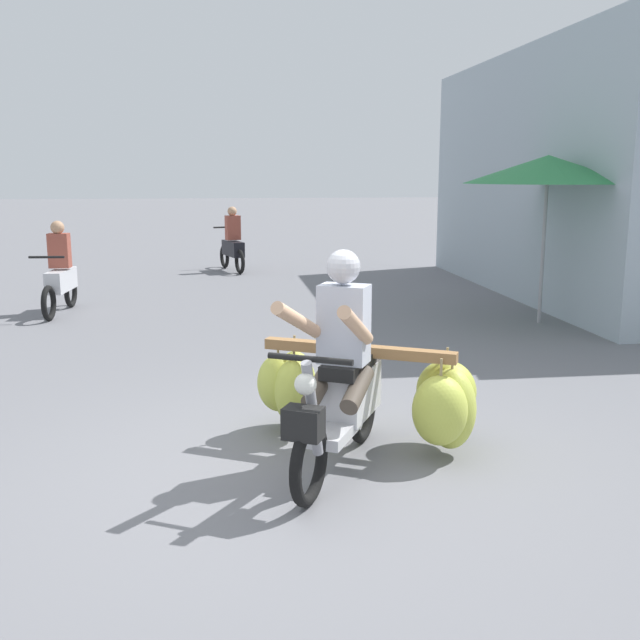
{
  "coord_description": "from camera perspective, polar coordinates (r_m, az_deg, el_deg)",
  "views": [
    {
      "loc": [
        -0.39,
        -4.86,
        2.09
      ],
      "look_at": [
        0.41,
        1.04,
        0.9
      ],
      "focal_mm": 41.13,
      "sensor_mm": 36.0,
      "label": 1
    }
  ],
  "objects": [
    {
      "name": "shopfront_building",
      "position": [
        13.95,
        21.1,
        10.44
      ],
      "size": [
        3.51,
        8.42,
        4.11
      ],
      "color": "#9EADB7",
      "rests_on": "ground"
    },
    {
      "name": "ground_plane",
      "position": [
        5.31,
        -2.92,
        -11.9
      ],
      "size": [
        120.0,
        120.0,
        0.0
      ],
      "primitive_type": "plane",
      "color": "slate"
    },
    {
      "name": "motorbike_distant_ahead_left",
      "position": [
        16.06,
        -6.82,
        5.8
      ],
      "size": [
        0.66,
        1.58,
        1.4
      ],
      "color": "black",
      "rests_on": "ground"
    },
    {
      "name": "market_umbrella_near_shop",
      "position": [
        10.73,
        17.31,
        11.12
      ],
      "size": [
        2.31,
        2.31,
        2.34
      ],
      "color": "#99999E",
      "rests_on": "ground"
    },
    {
      "name": "motorbike_main_loaded",
      "position": [
        5.55,
        3.56,
        -5.39
      ],
      "size": [
        1.8,
        1.94,
        1.58
      ],
      "color": "black",
      "rests_on": "ground"
    },
    {
      "name": "motorbike_distant_ahead_right",
      "position": [
        11.79,
        -19.56,
        3.24
      ],
      "size": [
        0.5,
        1.62,
        1.4
      ],
      "color": "black",
      "rests_on": "ground"
    }
  ]
}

